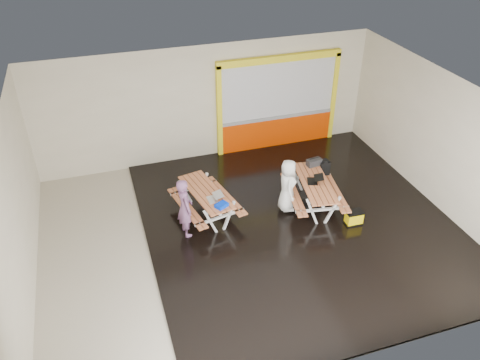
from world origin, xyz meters
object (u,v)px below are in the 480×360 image
object	(u,v)px
person_left	(185,207)
person_right	(288,185)
laptop_right	(315,180)
laptop_left	(214,198)
blue_pouch	(222,205)
dark_case	(302,206)
picnic_table_right	(314,188)
fluke_bag	(354,218)
toolbox	(314,162)
picnic_table_left	(206,197)
backpack	(325,167)

from	to	relation	value
person_left	person_right	bearing A→B (deg)	-93.74
laptop_right	laptop_left	bearing A→B (deg)	178.94
blue_pouch	dark_case	distance (m)	2.36
dark_case	picnic_table_right	bearing A→B (deg)	7.53
fluke_bag	person_right	bearing A→B (deg)	143.23
toolbox	dark_case	distance (m)	1.28
picnic_table_left	person_left	xyz separation A→B (m)	(-0.65, -0.55, 0.22)
picnic_table_left	fluke_bag	size ratio (longest dim) A/B	5.00
laptop_right	toolbox	size ratio (longest dim) A/B	1.17
laptop_left	toolbox	bearing A→B (deg)	13.14
person_left	toolbox	distance (m)	3.84
blue_pouch	picnic_table_left	bearing A→B (deg)	105.08
picnic_table_right	dark_case	xyz separation A→B (m)	(-0.32, -0.04, -0.48)
picnic_table_right	laptop_left	bearing A→B (deg)	178.65
fluke_bag	backpack	bearing A→B (deg)	90.93
laptop_right	backpack	distance (m)	0.91
dark_case	blue_pouch	bearing A→B (deg)	-174.12
picnic_table_left	backpack	bearing A→B (deg)	3.51
toolbox	person_left	bearing A→B (deg)	-167.30
laptop_left	toolbox	distance (m)	3.06
laptop_right	person_left	bearing A→B (deg)	-178.31
laptop_left	toolbox	xyz separation A→B (m)	(2.98, 0.70, 0.06)
picnic_table_right	laptop_right	world-z (taller)	laptop_right
picnic_table_left	dark_case	distance (m)	2.54
laptop_right	backpack	size ratio (longest dim) A/B	1.09
person_left	laptop_right	bearing A→B (deg)	-94.43
picnic_table_left	laptop_left	world-z (taller)	laptop_left
person_left	laptop_left	distance (m)	0.78
person_right	fluke_bag	world-z (taller)	person_right
laptop_right	dark_case	xyz separation A→B (m)	(-0.31, -0.06, -0.72)
laptop_left	fluke_bag	distance (m)	3.51
toolbox	dark_case	xyz separation A→B (m)	(-0.65, -0.80, -0.76)
picnic_table_left	dark_case	bearing A→B (deg)	-11.74
dark_case	fluke_bag	world-z (taller)	fluke_bag
person_left	person_right	distance (m)	2.67
picnic_table_left	toolbox	size ratio (longest dim) A/B	5.04
person_right	backpack	xyz separation A→B (m)	(1.36, 0.65, -0.10)
laptop_left	backpack	distance (m)	3.32
picnic_table_right	backpack	distance (m)	0.91
toolbox	backpack	xyz separation A→B (m)	(0.28, -0.08, -0.16)
picnic_table_right	person_right	size ratio (longest dim) A/B	1.55
dark_case	laptop_right	bearing A→B (deg)	10.27
picnic_table_right	laptop_right	bearing A→B (deg)	129.36
picnic_table_right	laptop_left	xyz separation A→B (m)	(-2.66, 0.06, 0.22)
blue_pouch	person_right	bearing A→B (deg)	9.31
person_right	fluke_bag	xyz separation A→B (m)	(1.39, -1.04, -0.60)
backpack	picnic_table_right	bearing A→B (deg)	-132.06
blue_pouch	laptop_right	bearing A→B (deg)	6.42
person_right	blue_pouch	world-z (taller)	person_right
fluke_bag	blue_pouch	bearing A→B (deg)	167.01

